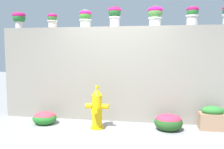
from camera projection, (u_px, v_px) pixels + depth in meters
ground_plane at (109, 134)px, 4.49m from camera, size 24.00×24.00×0.00m
stone_wall at (117, 74)px, 5.42m from camera, size 5.31×0.41×2.10m
potted_plant_0 at (19, 18)px, 5.68m from camera, size 0.31×0.31×0.41m
potted_plant_1 at (52, 19)px, 5.51m from camera, size 0.24×0.24×0.35m
potted_plant_2 at (85, 17)px, 5.39m from camera, size 0.28×0.28×0.41m
potted_plant_3 at (115, 14)px, 5.26m from camera, size 0.29×0.29×0.46m
potted_plant_4 at (155, 14)px, 5.14m from camera, size 0.32×0.32×0.45m
potted_plant_5 at (192, 14)px, 5.04m from camera, size 0.28×0.28×0.42m
fire_hydrant at (97, 109)px, 4.79m from camera, size 0.47×0.39×0.87m
flower_bush_left at (45, 117)px, 5.11m from camera, size 0.51×0.46×0.27m
flower_bush_right at (168, 121)px, 4.71m from camera, size 0.55×0.50×0.34m
planter_box at (212, 118)px, 4.73m from camera, size 0.51×0.29×0.48m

